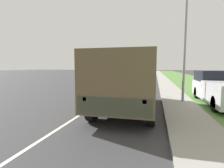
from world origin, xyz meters
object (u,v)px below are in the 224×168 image
object	(u,v)px
military_truck	(129,79)
pickup_truck	(221,88)
car_second_ahead	(126,75)
lamp_post	(182,17)
car_nearest_ahead	(107,80)
car_third_ahead	(134,72)

from	to	relation	value
military_truck	pickup_truck	bearing A→B (deg)	28.54
pickup_truck	car_second_ahead	bearing A→B (deg)	113.94
military_truck	car_second_ahead	size ratio (longest dim) A/B	1.50
car_second_ahead	pickup_truck	size ratio (longest dim) A/B	0.77
military_truck	car_second_ahead	world-z (taller)	military_truck
car_second_ahead	lamp_post	world-z (taller)	lamp_post
car_second_ahead	pickup_truck	distance (m)	21.23
car_nearest_ahead	car_second_ahead	xyz separation A→B (m)	(0.12, 12.09, -0.00)
military_truck	lamp_post	xyz separation A→B (m)	(2.62, 2.26, 3.33)
car_second_ahead	lamp_post	distance (m)	21.22
car_nearest_ahead	pickup_truck	world-z (taller)	pickup_truck
military_truck	car_third_ahead	xyz separation A→B (m)	(-4.12, 36.49, -0.79)
car_third_ahead	lamp_post	distance (m)	35.13
car_nearest_ahead	pickup_truck	xyz separation A→B (m)	(8.73, -7.31, 0.25)
car_second_ahead	car_third_ahead	world-z (taller)	car_third_ahead
car_second_ahead	lamp_post	bearing A→B (deg)	-72.24
car_second_ahead	car_third_ahead	xyz separation A→B (m)	(-0.40, 14.42, 0.09)
car_nearest_ahead	military_truck	bearing A→B (deg)	-68.96
military_truck	car_second_ahead	distance (m)	22.39
car_nearest_ahead	car_second_ahead	size ratio (longest dim) A/B	1.06
military_truck	lamp_post	distance (m)	4.81
military_truck	car_third_ahead	world-z (taller)	military_truck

